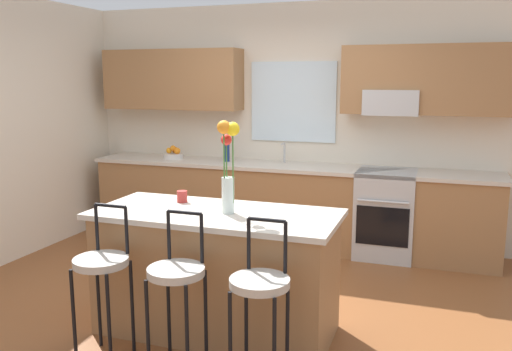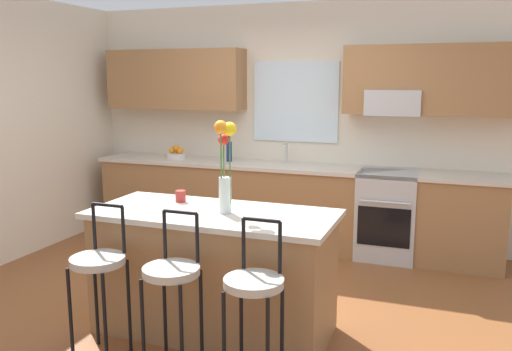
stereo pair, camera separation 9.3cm
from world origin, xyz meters
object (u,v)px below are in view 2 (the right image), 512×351
object	(u,v)px
bar_stool_far	(254,290)
flower_vase	(225,162)
kitchen_island	(214,271)
bar_stool_near	(99,267)
bottle_olive_oil	(229,151)
mug_ceramic	(181,196)
oven_range	(387,214)
bar_stool_middle	(172,278)
fruit_bowl_oranges	(176,154)

from	to	relation	value
bar_stool_far	flower_vase	distance (m)	0.99
kitchen_island	bar_stool_near	bearing A→B (deg)	-131.87
flower_vase	bottle_olive_oil	size ratio (longest dim) A/B	2.13
bar_stool_near	bottle_olive_oil	xyz separation A→B (m)	(-0.26, 2.81, 0.41)
mug_ceramic	flower_vase	bearing A→B (deg)	-23.40
oven_range	bottle_olive_oil	world-z (taller)	bottle_olive_oil
bar_stool_near	bar_stool_middle	size ratio (longest dim) A/B	1.00
fruit_bowl_oranges	bar_stool_far	bearing A→B (deg)	-53.87
kitchen_island	bar_stool_far	size ratio (longest dim) A/B	1.71
bar_stool_far	fruit_bowl_oranges	xyz separation A→B (m)	(-2.06, 2.82, 0.34)
kitchen_island	bottle_olive_oil	world-z (taller)	bottle_olive_oil
fruit_bowl_oranges	bottle_olive_oil	size ratio (longest dim) A/B	0.77
bar_stool_far	mug_ceramic	bearing A→B (deg)	138.78
fruit_bowl_oranges	mug_ceramic	bearing A→B (deg)	-60.43
bar_stool_near	bottle_olive_oil	bearing A→B (deg)	95.34
kitchen_island	flower_vase	world-z (taller)	flower_vase
bar_stool_middle	bottle_olive_oil	distance (m)	2.95
bar_stool_near	bottle_olive_oil	size ratio (longest dim) A/B	3.35
bar_stool_near	bottle_olive_oil	world-z (taller)	bottle_olive_oil
kitchen_island	mug_ceramic	distance (m)	0.64
flower_vase	fruit_bowl_oranges	xyz separation A→B (m)	(-1.61, 2.22, -0.31)
fruit_bowl_oranges	bottle_olive_oil	distance (m)	0.70
oven_range	bottle_olive_oil	distance (m)	1.90
mug_ceramic	bar_stool_near	bearing A→B (deg)	-103.35
oven_range	bar_stool_middle	distance (m)	2.96
kitchen_island	bar_stool_near	size ratio (longest dim) A/B	1.71
bar_stool_middle	fruit_bowl_oranges	distance (m)	3.21
oven_range	fruit_bowl_oranges	bearing A→B (deg)	179.32
kitchen_island	mug_ceramic	xyz separation A→B (m)	(-0.36, 0.18, 0.50)
kitchen_island	flower_vase	bearing A→B (deg)	-9.95
bottle_olive_oil	flower_vase	bearing A→B (deg)	-67.40
oven_range	bar_stool_near	size ratio (longest dim) A/B	0.88
mug_ceramic	fruit_bowl_oranges	size ratio (longest dim) A/B	0.37
bar_stool_middle	fruit_bowl_oranges	world-z (taller)	fruit_bowl_oranges
mug_ceramic	fruit_bowl_oranges	xyz separation A→B (m)	(-1.14, 2.02, 0.01)
kitchen_island	flower_vase	distance (m)	0.83
oven_range	bar_stool_far	size ratio (longest dim) A/B	0.88
kitchen_island	oven_range	bearing A→B (deg)	65.30
bottle_olive_oil	bar_stool_middle	bearing A→B (deg)	-73.87
flower_vase	fruit_bowl_oranges	bearing A→B (deg)	126.02
oven_range	fruit_bowl_oranges	distance (m)	2.56
bar_stool_middle	flower_vase	bearing A→B (deg)	79.57
oven_range	bar_stool_near	world-z (taller)	bar_stool_near
flower_vase	mug_ceramic	distance (m)	0.60
fruit_bowl_oranges	bar_stool_middle	bearing A→B (deg)	-61.87
bar_stool_middle	bar_stool_far	world-z (taller)	same
oven_range	bottle_olive_oil	bearing A→B (deg)	179.22
bar_stool_near	mug_ceramic	bearing A→B (deg)	76.65
mug_ceramic	bar_stool_middle	bearing A→B (deg)	-65.67
bar_stool_near	fruit_bowl_oranges	distance (m)	2.99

